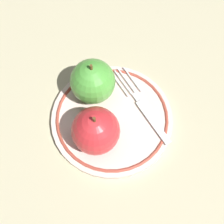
# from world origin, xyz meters

# --- Properties ---
(ground_plane) EXTENTS (2.00, 2.00, 0.00)m
(ground_plane) POSITION_xyz_m (0.00, 0.00, 0.00)
(ground_plane) COLOR #B6AE8B
(plate) EXTENTS (0.23, 0.23, 0.01)m
(plate) POSITION_xyz_m (-0.01, -0.01, 0.01)
(plate) COLOR beige
(plate) RESTS_ON ground_plane
(apple_red_whole) EXTENTS (0.08, 0.08, 0.09)m
(apple_red_whole) POSITION_xyz_m (-0.06, 0.03, 0.06)
(apple_red_whole) COLOR #4C9E3A
(apple_red_whole) RESTS_ON plate
(apple_second_whole) EXTENTS (0.08, 0.08, 0.09)m
(apple_second_whole) POSITION_xyz_m (-0.03, -0.06, 0.06)
(apple_second_whole) COLOR red
(apple_second_whole) RESTS_ON plate
(fork) EXTENTS (0.15, 0.13, 0.00)m
(fork) POSITION_xyz_m (0.03, 0.03, 0.02)
(fork) COLOR silver
(fork) RESTS_ON plate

